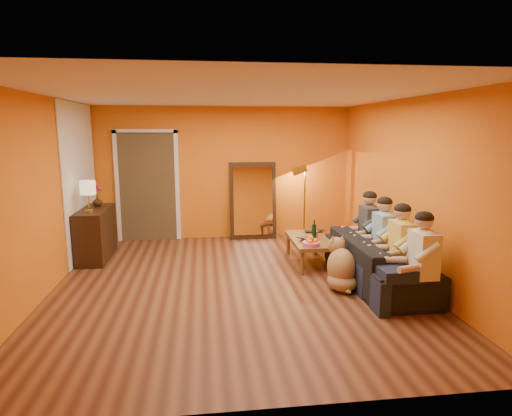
{
  "coord_description": "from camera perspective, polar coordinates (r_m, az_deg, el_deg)",
  "views": [
    {
      "loc": [
        -0.42,
        -5.72,
        2.16
      ],
      "look_at": [
        0.35,
        0.5,
        1.0
      ],
      "focal_mm": 30.0,
      "sensor_mm": 36.0,
      "label": 1
    }
  ],
  "objects": [
    {
      "name": "room_shell",
      "position": [
        6.17,
        -3.08,
        2.45
      ],
      "size": [
        5.0,
        5.5,
        2.6
      ],
      "color": "brown",
      "rests_on": "ground"
    },
    {
      "name": "white_accent",
      "position": [
        7.8,
        -22.4,
        3.36
      ],
      "size": [
        0.02,
        1.9,
        2.58
      ],
      "primitive_type": "cube",
      "color": "white",
      "rests_on": "wall_left"
    },
    {
      "name": "doorway_recess",
      "position": [
        8.69,
        -14.15,
        2.82
      ],
      "size": [
        1.06,
        0.3,
        2.1
      ],
      "primitive_type": "cube",
      "color": "#3F2D19",
      "rests_on": "floor"
    },
    {
      "name": "door_jamb_left",
      "position": [
        8.66,
        -17.99,
        2.6
      ],
      "size": [
        0.08,
        0.06,
        2.2
      ],
      "primitive_type": "cube",
      "color": "white",
      "rests_on": "wall_back"
    },
    {
      "name": "door_jamb_right",
      "position": [
        8.52,
        -10.44,
        2.81
      ],
      "size": [
        0.08,
        0.06,
        2.2
      ],
      "primitive_type": "cube",
      "color": "white",
      "rests_on": "wall_back"
    },
    {
      "name": "door_header",
      "position": [
        8.5,
        -14.57,
        9.87
      ],
      "size": [
        1.22,
        0.06,
        0.08
      ],
      "primitive_type": "cube",
      "color": "white",
      "rests_on": "wall_back"
    },
    {
      "name": "mirror_frame",
      "position": [
        8.52,
        -0.42,
        1.02
      ],
      "size": [
        0.92,
        0.27,
        1.51
      ],
      "primitive_type": "cube",
      "rotation": [
        -0.14,
        0.0,
        0.0
      ],
      "color": "black",
      "rests_on": "floor"
    },
    {
      "name": "mirror_glass",
      "position": [
        8.48,
        -0.39,
        0.97
      ],
      "size": [
        0.78,
        0.21,
        1.35
      ],
      "primitive_type": "cube",
      "rotation": [
        -0.14,
        0.0,
        0.0
      ],
      "color": "white",
      "rests_on": "mirror_frame"
    },
    {
      "name": "sideboard",
      "position": [
        7.69,
        -20.57,
        -3.24
      ],
      "size": [
        0.44,
        1.18,
        0.85
      ],
      "primitive_type": "cube",
      "color": "black",
      "rests_on": "floor"
    },
    {
      "name": "table_lamp",
      "position": [
        7.28,
        -21.45,
        1.42
      ],
      "size": [
        0.24,
        0.24,
        0.51
      ],
      "primitive_type": null,
      "color": "beige",
      "rests_on": "sideboard"
    },
    {
      "name": "sofa",
      "position": [
        6.34,
        15.85,
        -6.74
      ],
      "size": [
        2.24,
        0.88,
        0.65
      ],
      "primitive_type": "imported",
      "rotation": [
        0.0,
        0.0,
        1.57
      ],
      "color": "black",
      "rests_on": "floor"
    },
    {
      "name": "coffee_table",
      "position": [
        7.04,
        7.18,
        -5.68
      ],
      "size": [
        0.63,
        1.22,
        0.42
      ],
      "primitive_type": null,
      "rotation": [
        0.0,
        0.0,
        -0.0
      ],
      "color": "brown",
      "rests_on": "floor"
    },
    {
      "name": "floor_lamp",
      "position": [
        8.43,
        6.49,
        0.57
      ],
      "size": [
        0.3,
        0.24,
        1.44
      ],
      "primitive_type": null,
      "rotation": [
        0.0,
        0.0,
        -0.01
      ],
      "color": "gold",
      "rests_on": "floor"
    },
    {
      "name": "dog",
      "position": [
        5.97,
        11.33,
        -7.24
      ],
      "size": [
        0.58,
        0.72,
        0.73
      ],
      "primitive_type": null,
      "rotation": [
        0.0,
        0.0,
        -0.34
      ],
      "color": "#A87F4C",
      "rests_on": "floor"
    },
    {
      "name": "person_far_left",
      "position": [
        5.45,
        21.35,
        -6.77
      ],
      "size": [
        0.7,
        0.44,
        1.22
      ],
      "primitive_type": null,
      "color": "beige",
      "rests_on": "sofa"
    },
    {
      "name": "person_mid_left",
      "position": [
        5.92,
        18.84,
        -5.27
      ],
      "size": [
        0.7,
        0.44,
        1.22
      ],
      "primitive_type": null,
      "color": "#E3C04B",
      "rests_on": "sofa"
    },
    {
      "name": "person_mid_right",
      "position": [
        6.4,
        16.71,
        -3.98
      ],
      "size": [
        0.7,
        0.44,
        1.22
      ],
      "primitive_type": null,
      "color": "#7EA9C4",
      "rests_on": "sofa"
    },
    {
      "name": "person_far_right",
      "position": [
        6.89,
        14.88,
        -2.88
      ],
      "size": [
        0.7,
        0.44,
        1.22
      ],
      "primitive_type": null,
      "color": "#313236",
      "rests_on": "sofa"
    },
    {
      "name": "fruit_bowl",
      "position": [
        6.52,
        7.35,
        -4.35
      ],
      "size": [
        0.26,
        0.26,
        0.16
      ],
      "primitive_type": null,
      "color": "#DC4D84",
      "rests_on": "coffee_table"
    },
    {
      "name": "wine_bottle",
      "position": [
        6.91,
        7.75,
        -2.87
      ],
      "size": [
        0.07,
        0.07,
        0.31
      ],
      "primitive_type": "cylinder",
      "color": "black",
      "rests_on": "coffee_table"
    },
    {
      "name": "tumbler",
      "position": [
        7.12,
        7.93,
        -3.39
      ],
      "size": [
        0.11,
        0.11,
        0.09
      ],
      "primitive_type": "imported",
      "rotation": [
        0.0,
        0.0,
        0.13
      ],
      "color": "#B27F3F",
      "rests_on": "coffee_table"
    },
    {
      "name": "laptop",
      "position": [
        7.36,
        7.91,
        -3.19
      ],
      "size": [
        0.36,
        0.24,
        0.03
      ],
      "primitive_type": "imported",
      "rotation": [
        0.0,
        0.0,
        0.04
      ],
      "color": "black",
      "rests_on": "coffee_table"
    },
    {
      "name": "book_lower",
      "position": [
        6.75,
        6.15,
        -4.41
      ],
      "size": [
        0.23,
        0.28,
        0.02
      ],
      "primitive_type": "imported",
      "rotation": [
        0.0,
        0.0,
        -0.16
      ],
      "color": "black",
      "rests_on": "coffee_table"
    },
    {
      "name": "book_mid",
      "position": [
        6.76,
        6.22,
        -4.21
      ],
      "size": [
        0.21,
        0.26,
        0.02
      ],
      "primitive_type": "imported",
      "rotation": [
        0.0,
        0.0,
        0.2
      ],
      "color": "red",
      "rests_on": "book_lower"
    },
    {
      "name": "book_upper",
      "position": [
        6.73,
        6.18,
        -4.1
      ],
      "size": [
        0.27,
        0.27,
        0.02
      ],
      "primitive_type": "imported",
      "rotation": [
        0.0,
        0.0,
        0.77
      ],
      "color": "black",
      "rests_on": "book_mid"
    },
    {
      "name": "vase",
      "position": [
        7.84,
        -20.39,
        0.83
      ],
      "size": [
        0.16,
        0.16,
        0.17
      ],
      "primitive_type": "imported",
      "color": "black",
      "rests_on": "sideboard"
    },
    {
      "name": "flowers",
      "position": [
        7.8,
        -20.51,
        2.59
      ],
      "size": [
        0.17,
        0.17,
        0.42
      ],
      "primitive_type": null,
      "color": "red",
      "rests_on": "vase"
    }
  ]
}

